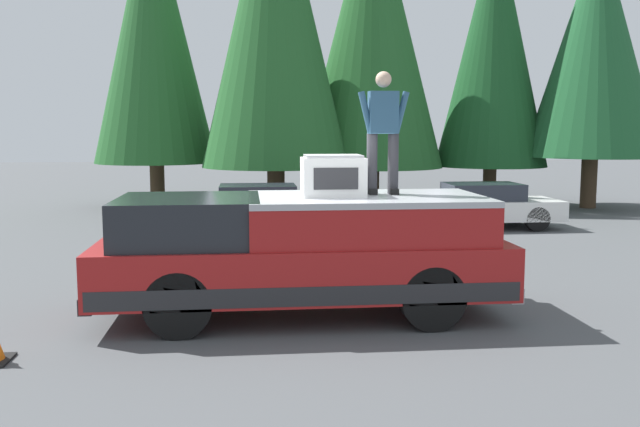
% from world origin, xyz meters
% --- Properties ---
extents(ground_plane, '(90.00, 90.00, 0.00)m').
position_xyz_m(ground_plane, '(0.00, 0.00, 0.00)').
color(ground_plane, '#4C4F51').
extents(pickup_truck, '(2.01, 5.54, 1.65)m').
position_xyz_m(pickup_truck, '(-0.28, 0.04, 0.87)').
color(pickup_truck, maroon).
rests_on(pickup_truck, ground).
extents(compressor_unit, '(0.65, 0.84, 0.56)m').
position_xyz_m(compressor_unit, '(-0.29, -0.37, 1.93)').
color(compressor_unit, white).
rests_on(compressor_unit, pickup_truck).
extents(person_on_truck_bed, '(0.29, 0.72, 1.69)m').
position_xyz_m(person_on_truck_bed, '(-0.07, -1.10, 2.55)').
color(person_on_truck_bed, '#333338').
rests_on(person_on_truck_bed, pickup_truck).
extents(parked_car_white, '(1.64, 4.10, 1.16)m').
position_xyz_m(parked_car_white, '(7.58, -5.17, 0.58)').
color(parked_car_white, white).
rests_on(parked_car_white, ground).
extents(parked_car_black, '(1.64, 4.10, 1.16)m').
position_xyz_m(parked_car_black, '(7.70, 0.61, 0.58)').
color(parked_car_black, black).
rests_on(parked_car_black, ground).
extents(conifer_far_left, '(4.19, 4.19, 8.77)m').
position_xyz_m(conifer_far_left, '(11.67, -10.23, 5.20)').
color(conifer_far_left, '#4C3826').
rests_on(conifer_far_left, ground).
extents(conifer_left, '(3.71, 3.71, 9.38)m').
position_xyz_m(conifer_left, '(12.96, -7.37, 5.33)').
color(conifer_left, '#4C3826').
rests_on(conifer_left, ground).
extents(conifer_center_left, '(4.69, 4.69, 10.28)m').
position_xyz_m(conifer_center_left, '(12.93, -3.29, 5.78)').
color(conifer_center_left, '#4C3826').
rests_on(conifer_center_left, ground).
extents(conifer_center_right, '(4.49, 4.49, 10.72)m').
position_xyz_m(conifer_center_right, '(11.62, -0.09, 6.05)').
color(conifer_center_right, '#4C3826').
rests_on(conifer_center_right, ground).
extents(conifer_right, '(3.94, 3.94, 9.98)m').
position_xyz_m(conifer_right, '(13.54, 3.74, 5.70)').
color(conifer_right, '#4C3826').
rests_on(conifer_right, ground).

